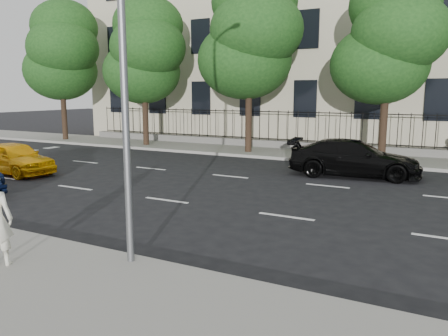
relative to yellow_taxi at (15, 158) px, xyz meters
name	(u,v)px	position (x,y,z in m)	size (l,w,h in m)	color
ground	(113,220)	(8.28, -3.35, -0.68)	(120.00, 120.00, 0.00)	black
far_sidewalk	(287,153)	(8.28, 10.65, -0.60)	(60.00, 4.00, 0.15)	gray
lane_markings	(202,187)	(8.28, 1.40, -0.67)	(49.60, 4.62, 0.01)	silver
masonry_building	(334,10)	(8.28, 19.60, 8.34)	(34.60, 12.11, 18.50)	beige
iron_fence	(297,140)	(8.28, 12.35, -0.03)	(30.00, 0.50, 2.20)	slate
tree_a	(62,51)	(-7.68, 10.01, 5.45)	(5.71, 5.31, 9.39)	#382619
tree_b	(146,51)	(-0.68, 10.01, 5.16)	(5.53, 5.12, 8.97)	#382619
tree_c	(251,35)	(6.32, 10.01, 5.73)	(5.89, 5.50, 9.80)	#382619
tree_d	(390,38)	(13.32, 10.01, 5.16)	(5.34, 4.94, 8.84)	#382619
yellow_taxi	(15,158)	(0.00, 0.00, 0.00)	(1.60, 3.99, 1.36)	#F8B109
black_sedan	(354,158)	(12.73, 5.99, 0.08)	(2.11, 5.20, 1.51)	black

